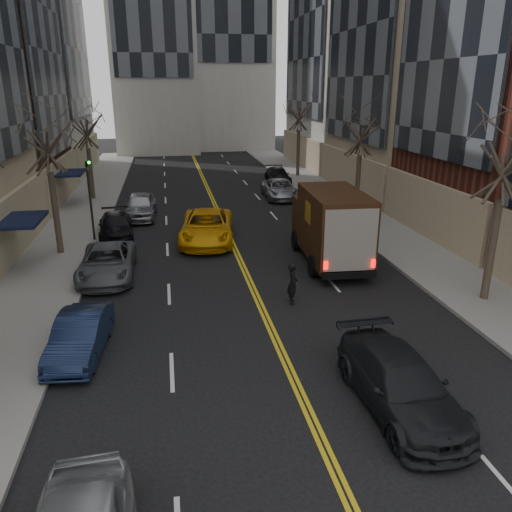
{
  "coord_description": "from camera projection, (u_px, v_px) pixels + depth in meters",
  "views": [
    {
      "loc": [
        -3.32,
        -5.27,
        8.14
      ],
      "look_at": [
        -0.25,
        11.78,
        2.2
      ],
      "focal_mm": 35.0,
      "sensor_mm": 36.0,
      "label": 1
    }
  ],
  "objects": [
    {
      "name": "sidewalk_right",
      "position": [
        348.0,
        208.0,
        34.73
      ],
      "size": [
        4.0,
        66.0,
        0.15
      ],
      "primitive_type": "cube",
      "color": "slate",
      "rests_on": "ground"
    },
    {
      "name": "traffic_signal",
      "position": [
        89.0,
        191.0,
        26.43
      ],
      "size": [
        0.29,
        0.26,
        4.7
      ],
      "color": "black",
      "rests_on": "sidewalk_left"
    },
    {
      "name": "parked_lf_b",
      "position": [
        80.0,
        336.0,
        15.73
      ],
      "size": [
        1.77,
        4.11,
        1.32
      ],
      "primitive_type": "imported",
      "rotation": [
        0.0,
        0.0,
        -0.1
      ],
      "color": "#111B36",
      "rests_on": "ground"
    },
    {
      "name": "parked_lf_c",
      "position": [
        107.0,
        262.0,
        22.12
      ],
      "size": [
        2.35,
        5.05,
        1.4
      ],
      "primitive_type": "imported",
      "rotation": [
        0.0,
        0.0,
        -0.01
      ],
      "color": "#515459",
      "rests_on": "ground"
    },
    {
      "name": "observer_sedan",
      "position": [
        400.0,
        384.0,
        13.07
      ],
      "size": [
        2.22,
        5.12,
        1.47
      ],
      "rotation": [
        0.0,
        0.0,
        0.03
      ],
      "color": "black",
      "rests_on": "ground"
    },
    {
      "name": "parked_lf_e",
      "position": [
        140.0,
        206.0,
        32.06
      ],
      "size": [
        2.08,
        4.78,
        1.61
      ],
      "primitive_type": "imported",
      "rotation": [
        0.0,
        0.0,
        -0.04
      ],
      "color": "#98999F",
      "rests_on": "ground"
    },
    {
      "name": "parked_rt_c",
      "position": [
        278.0,
        175.0,
        43.74
      ],
      "size": [
        2.01,
        4.6,
        1.32
      ],
      "primitive_type": "imported",
      "rotation": [
        0.0,
        0.0,
        -0.04
      ],
      "color": "black",
      "rests_on": "ground"
    },
    {
      "name": "parked_lf_d",
      "position": [
        116.0,
        226.0,
        28.08
      ],
      "size": [
        2.24,
        4.66,
        1.31
      ],
      "primitive_type": "imported",
      "rotation": [
        0.0,
        0.0,
        0.09
      ],
      "color": "black",
      "rests_on": "ground"
    },
    {
      "name": "tree_rt_mid",
      "position": [
        362.0,
        119.0,
        30.86
      ],
      "size": [
        3.2,
        3.2,
        8.32
      ],
      "color": "#382D23",
      "rests_on": "sidewalk_right"
    },
    {
      "name": "taxi",
      "position": [
        207.0,
        227.0,
        27.17
      ],
      "size": [
        3.51,
        6.31,
        1.67
      ],
      "primitive_type": "imported",
      "rotation": [
        0.0,
        0.0,
        -0.13
      ],
      "color": "#E39D09",
      "rests_on": "ground"
    },
    {
      "name": "parked_rt_a",
      "position": [
        319.0,
        206.0,
        32.31
      ],
      "size": [
        1.71,
        4.58,
        1.5
      ],
      "primitive_type": "imported",
      "rotation": [
        0.0,
        0.0,
        -0.03
      ],
      "color": "#44474B",
      "rests_on": "ground"
    },
    {
      "name": "tree_lf_mid",
      "position": [
        43.0,
        121.0,
        23.11
      ],
      "size": [
        3.2,
        3.2,
        8.91
      ],
      "color": "#382D23",
      "rests_on": "sidewalk_left"
    },
    {
      "name": "ups_truck",
      "position": [
        331.0,
        226.0,
        23.63
      ],
      "size": [
        2.97,
        6.68,
        3.59
      ],
      "rotation": [
        0.0,
        0.0,
        -0.05
      ],
      "color": "black",
      "rests_on": "ground"
    },
    {
      "name": "tree_rt_far",
      "position": [
        300.0,
        102.0,
        44.64
      ],
      "size": [
        3.2,
        3.2,
        9.11
      ],
      "color": "#382D23",
      "rests_on": "sidewalk_right"
    },
    {
      "name": "pedestrian",
      "position": [
        293.0,
        283.0,
        19.42
      ],
      "size": [
        0.47,
        0.66,
        1.68
      ],
      "primitive_type": "imported",
      "rotation": [
        0.0,
        0.0,
        1.44
      ],
      "color": "black",
      "rests_on": "ground"
    },
    {
      "name": "sidewalk_left",
      "position": [
        78.0,
        219.0,
        31.71
      ],
      "size": [
        4.0,
        66.0,
        0.15
      ],
      "primitive_type": "cube",
      "color": "slate",
      "rests_on": "ground"
    },
    {
      "name": "tree_lf_far",
      "position": [
        85.0,
        117.0,
        35.4
      ],
      "size": [
        3.2,
        3.2,
        8.12
      ],
      "color": "#382D23",
      "rests_on": "sidewalk_left"
    },
    {
      "name": "tree_rt_near",
      "position": [
        510.0,
        135.0,
        17.73
      ],
      "size": [
        3.2,
        3.2,
        8.71
      ],
      "color": "#382D23",
      "rests_on": "sidewalk_right"
    },
    {
      "name": "parked_rt_b",
      "position": [
        280.0,
        189.0,
        37.81
      ],
      "size": [
        2.53,
        5.14,
        1.4
      ],
      "primitive_type": "imported",
      "rotation": [
        0.0,
        0.0,
        -0.04
      ],
      "color": "#97989E",
      "rests_on": "ground"
    }
  ]
}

